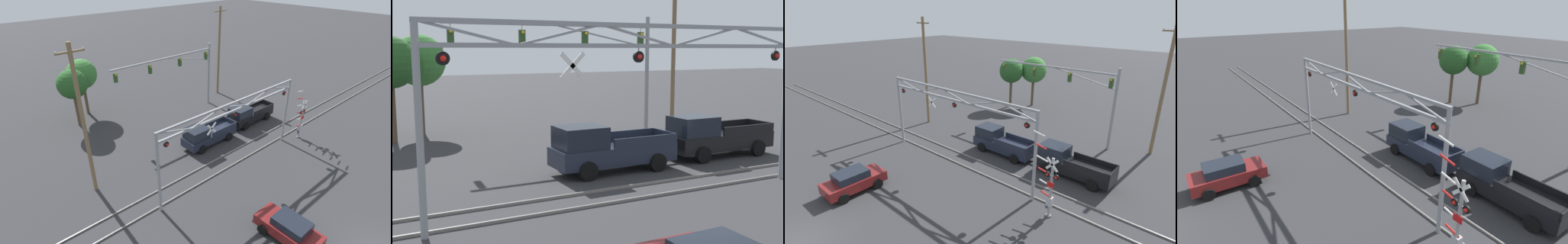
# 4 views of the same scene
# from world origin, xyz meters

# --- Properties ---
(rail_track_near) EXTENTS (80.00, 0.08, 0.10)m
(rail_track_near) POSITION_xyz_m (0.00, 12.09, 0.05)
(rail_track_near) COLOR gray
(rail_track_near) RESTS_ON ground_plane
(rail_track_far) EXTENTS (80.00, 0.08, 0.10)m
(rail_track_far) POSITION_xyz_m (0.00, 13.52, 0.05)
(rail_track_far) COLOR gray
(rail_track_far) RESTS_ON ground_plane
(crossing_gantry) EXTENTS (14.31, 0.26, 6.12)m
(crossing_gantry) POSITION_xyz_m (-0.02, 11.80, 4.56)
(crossing_gantry) COLOR gray
(crossing_gantry) RESTS_ON ground_plane
(crossing_signal_mast) EXTENTS (1.81, 0.35, 5.19)m
(crossing_signal_mast) POSITION_xyz_m (8.58, 11.01, 1.93)
(crossing_signal_mast) COLOR gray
(crossing_signal_mast) RESTS_ON ground_plane
(traffic_signal_span) EXTENTS (12.27, 0.39, 7.19)m
(traffic_signal_span) POSITION_xyz_m (4.46, 22.86, 5.09)
(traffic_signal_span) COLOR gray
(traffic_signal_span) RESTS_ON ground_plane
(pickup_truck_lead) EXTENTS (5.48, 2.07, 2.10)m
(pickup_truck_lead) POSITION_xyz_m (1.15, 16.00, 1.00)
(pickup_truck_lead) COLOR #1E2333
(pickup_truck_lead) RESTS_ON ground_plane
(pickup_truck_following) EXTENTS (5.63, 2.07, 2.10)m
(pickup_truck_following) POSITION_xyz_m (7.36, 16.29, 1.00)
(pickup_truck_following) COLOR black
(pickup_truck_following) RESTS_ON ground_plane
(sedan_waiting) EXTENTS (2.04, 3.98, 1.53)m
(sedan_waiting) POSITION_xyz_m (-2.60, 4.70, 0.79)
(sedan_waiting) COLOR maroon
(sedan_waiting) RESTS_ON ground_plane
(utility_pole_left) EXTENTS (1.80, 0.28, 10.99)m
(utility_pole_left) POSITION_xyz_m (-9.44, 16.80, 5.65)
(utility_pole_left) COLOR brown
(utility_pole_left) RESTS_ON ground_plane
(background_tree_beyond_span) EXTENTS (2.94, 2.94, 6.02)m
(background_tree_beyond_span) POSITION_xyz_m (-6.20, 27.48, 4.51)
(background_tree_beyond_span) COLOR brown
(background_tree_beyond_span) RESTS_ON ground_plane
(background_tree_far_left_verge) EXTENTS (3.17, 3.17, 6.19)m
(background_tree_far_left_verge) POSITION_xyz_m (-4.33, 29.62, 4.57)
(background_tree_far_left_verge) COLOR brown
(background_tree_far_left_verge) RESTS_ON ground_plane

